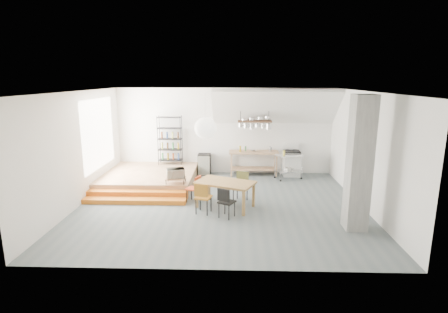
{
  "coord_description": "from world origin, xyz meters",
  "views": [
    {
      "loc": [
        0.41,
        -9.47,
        3.55
      ],
      "look_at": [
        0.08,
        0.8,
        1.24
      ],
      "focal_mm": 28.0,
      "sensor_mm": 36.0,
      "label": 1
    }
  ],
  "objects_px": {
    "rolling_cart": "(289,163)",
    "mini_fridge": "(204,164)",
    "dining_table": "(225,184)",
    "stove": "(291,163)"
  },
  "relations": [
    {
      "from": "mini_fridge",
      "to": "rolling_cart",
      "type": "bearing_deg",
      "value": -9.27
    },
    {
      "from": "dining_table",
      "to": "rolling_cart",
      "type": "height_order",
      "value": "rolling_cart"
    },
    {
      "from": "dining_table",
      "to": "rolling_cart",
      "type": "distance_m",
      "value": 3.63
    },
    {
      "from": "rolling_cart",
      "to": "mini_fridge",
      "type": "bearing_deg",
      "value": 149.88
    },
    {
      "from": "rolling_cart",
      "to": "mini_fridge",
      "type": "height_order",
      "value": "rolling_cart"
    },
    {
      "from": "stove",
      "to": "dining_table",
      "type": "relative_size",
      "value": 0.66
    },
    {
      "from": "stove",
      "to": "rolling_cart",
      "type": "xyz_separation_m",
      "value": [
        -0.17,
        -0.46,
        0.1
      ]
    },
    {
      "from": "stove",
      "to": "dining_table",
      "type": "xyz_separation_m",
      "value": [
        -2.36,
        -3.36,
        0.18
      ]
    },
    {
      "from": "stove",
      "to": "mini_fridge",
      "type": "distance_m",
      "value": 3.24
    },
    {
      "from": "dining_table",
      "to": "mini_fridge",
      "type": "bearing_deg",
      "value": 127.74
    }
  ]
}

